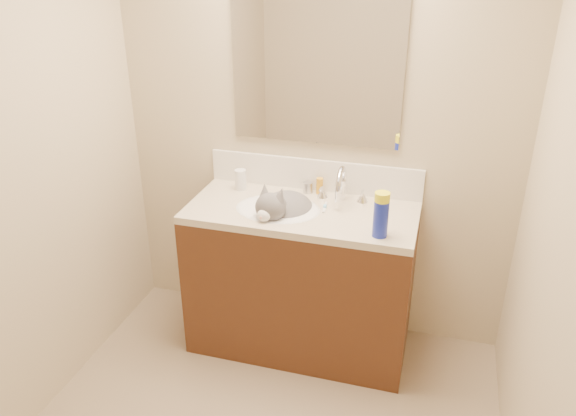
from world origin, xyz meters
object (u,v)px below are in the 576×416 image
Objects in this scene: basin at (278,220)px; vanity_cabinet at (301,282)px; cat at (283,212)px; amber_bottle at (320,186)px; silver_jar at (308,187)px; spray_can at (381,217)px; pill_bottle at (241,180)px; faucet at (341,188)px.

vanity_cabinet is at bearing 14.04° from basin.
cat is (-0.10, -0.01, 0.42)m from vanity_cabinet.
vanity_cabinet is 13.03× the size of amber_bottle.
cat is at bearing -171.85° from vanity_cabinet.
cat is 0.28m from amber_bottle.
basin reaches higher than vanity_cabinet.
vanity_cabinet is 19.65× the size of silver_jar.
silver_jar reaches higher than basin.
spray_can reaches higher than amber_bottle.
pill_bottle reaches higher than amber_bottle.
faucet reaches higher than silver_jar.
amber_bottle is at bearing 73.40° from cat.
vanity_cabinet is 4.29× the size of faucet.
basin is at bearing -132.20° from cat.
cat is 4.87× the size of amber_bottle.
spray_can is (0.25, -0.32, 0.01)m from faucet.
basin is at bearing -165.96° from vanity_cabinet.
vanity_cabinet is at bearing 22.52° from cat.
cat is at bearing 33.42° from basin.
cat is at bearing -120.97° from amber_bottle.
vanity_cabinet is at bearing -101.40° from amber_bottle.
amber_bottle is at bearing 133.71° from spray_can.
spray_can is (0.55, -0.16, 0.17)m from basin.
spray_can is at bearing -52.21° from faucet.
cat is at bearing -29.43° from pill_bottle.
spray_can is at bearing -15.80° from basin.
silver_jar is (-0.02, 0.22, 0.48)m from vanity_cabinet.
faucet is 4.58× the size of silver_jar.
silver_jar is (0.10, 0.25, 0.10)m from basin.
vanity_cabinet is 2.67× the size of cat.
faucet reaches higher than pill_bottle.
spray_can is (0.83, -0.34, 0.04)m from pill_bottle.
faucet reaches higher than vanity_cabinet.
faucet is 0.22m from silver_jar.
silver_jar is at bearing 138.43° from spray_can.
amber_bottle is (-0.14, 0.08, -0.04)m from faucet.
faucet is 0.41m from spray_can.
vanity_cabinet is at bearing -142.71° from faucet.
vanity_cabinet is 0.72m from spray_can.
faucet is 2.42× the size of pill_bottle.
spray_can is at bearing -41.57° from silver_jar.
faucet is 0.58m from pill_bottle.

